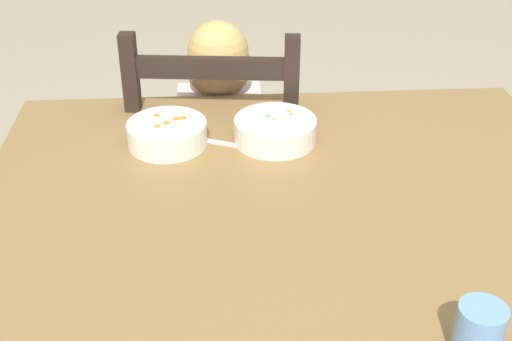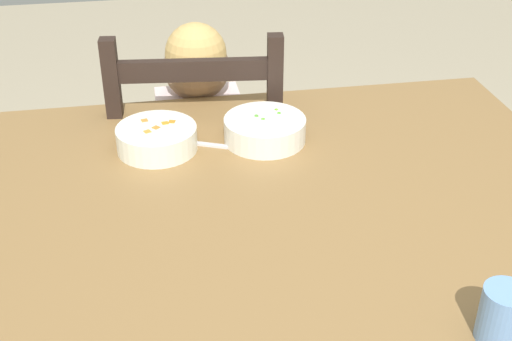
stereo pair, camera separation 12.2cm
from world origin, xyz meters
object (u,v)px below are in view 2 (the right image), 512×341
object	(u,v)px
child_figure	(201,143)
bowl_of_carrots	(157,138)
dining_table	(296,258)
bowl_of_peas	(265,129)
drinking_cup	(503,315)
spoon	(197,143)
dining_chair	(201,195)

from	to	relation	value
child_figure	bowl_of_carrots	xyz separation A→B (m)	(-0.12, -0.29, 0.18)
dining_table	child_figure	world-z (taller)	child_figure
bowl_of_peas	drinking_cup	distance (m)	0.69
child_figure	bowl_of_carrots	world-z (taller)	child_figure
child_figure	drinking_cup	size ratio (longest dim) A/B	10.60
dining_table	child_figure	xyz separation A→B (m)	(-0.13, 0.59, -0.05)
dining_table	drinking_cup	world-z (taller)	drinking_cup
dining_table	spoon	world-z (taller)	spoon
bowl_of_peas	spoon	size ratio (longest dim) A/B	1.35
dining_chair	bowl_of_peas	world-z (taller)	dining_chair
drinking_cup	dining_chair	bearing A→B (deg)	110.15
dining_chair	child_figure	distance (m)	0.17
dining_chair	child_figure	bearing A→B (deg)	-30.71
bowl_of_peas	bowl_of_carrots	world-z (taller)	bowl_of_peas
dining_table	spoon	distance (m)	0.36
dining_chair	dining_table	bearing A→B (deg)	-77.56
dining_chair	bowl_of_peas	distance (m)	0.48
bowl_of_peas	drinking_cup	xyz separation A→B (m)	(0.23, -0.66, 0.02)
spoon	bowl_of_carrots	bearing A→B (deg)	-175.84
bowl_of_peas	bowl_of_carrots	bearing A→B (deg)	-180.00
bowl_of_carrots	dining_chair	bearing A→B (deg)	69.17
spoon	drinking_cup	bearing A→B (deg)	-60.49
dining_chair	bowl_of_peas	size ratio (longest dim) A/B	5.35
dining_table	bowl_of_carrots	distance (m)	0.41
bowl_of_peas	drinking_cup	size ratio (longest dim) A/B	2.03
spoon	drinking_cup	xyz separation A→B (m)	(0.38, -0.66, 0.04)
dining_table	drinking_cup	size ratio (longest dim) A/B	13.64
child_figure	drinking_cup	world-z (taller)	child_figure
spoon	drinking_cup	distance (m)	0.76
drinking_cup	bowl_of_peas	bearing A→B (deg)	108.93
spoon	bowl_of_peas	bearing A→B (deg)	-2.41
bowl_of_peas	child_figure	bearing A→B (deg)	112.05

